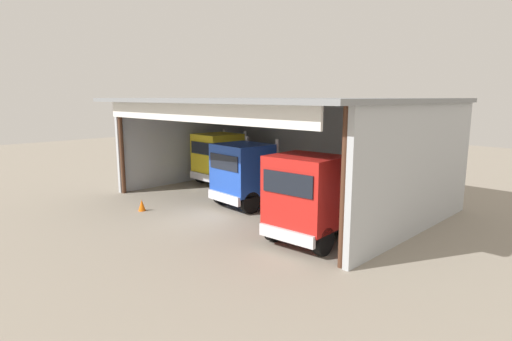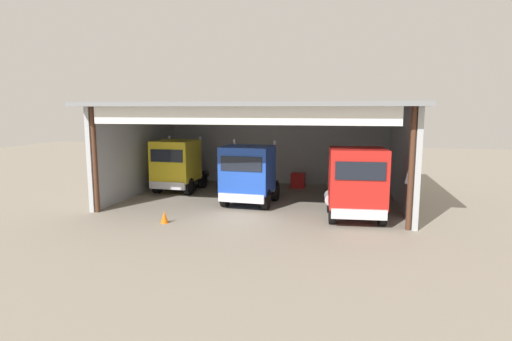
% 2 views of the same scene
% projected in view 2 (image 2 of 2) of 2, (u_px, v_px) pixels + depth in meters
% --- Properties ---
extents(ground_plane, '(80.00, 80.00, 0.00)m').
position_uv_depth(ground_plane, '(240.00, 221.00, 19.24)').
color(ground_plane, gray).
rests_on(ground_plane, ground).
extents(workshop_shed, '(15.99, 11.47, 5.47)m').
position_uv_depth(workshop_shed, '(264.00, 131.00, 24.44)').
color(workshop_shed, '#ADB2B7').
rests_on(workshop_shed, ground).
extents(truck_yellow_right_bay, '(2.58, 4.85, 3.39)m').
position_uv_depth(truck_yellow_right_bay, '(177.00, 164.00, 25.80)').
color(truck_yellow_right_bay, yellow).
rests_on(truck_yellow_right_bay, ground).
extents(truck_blue_left_bay, '(2.76, 4.68, 3.46)m').
position_uv_depth(truck_blue_left_bay, '(249.00, 174.00, 22.16)').
color(truck_blue_left_bay, '#1E47B7').
rests_on(truck_blue_left_bay, ground).
extents(truck_red_center_bay, '(2.87, 4.55, 3.40)m').
position_uv_depth(truck_red_center_bay, '(356.00, 183.00, 19.05)').
color(truck_red_center_bay, red).
rests_on(truck_red_center_bay, ground).
extents(oil_drum, '(0.58, 0.58, 0.86)m').
position_uv_depth(oil_drum, '(240.00, 177.00, 29.03)').
color(oil_drum, '#B21E19').
rests_on(oil_drum, ground).
extents(tool_cart, '(0.90, 0.60, 1.00)m').
position_uv_depth(tool_cart, '(298.00, 180.00, 27.16)').
color(tool_cart, red).
rests_on(tool_cart, ground).
extents(traffic_cone, '(0.36, 0.36, 0.56)m').
position_uv_depth(traffic_cone, '(164.00, 217.00, 18.85)').
color(traffic_cone, orange).
rests_on(traffic_cone, ground).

